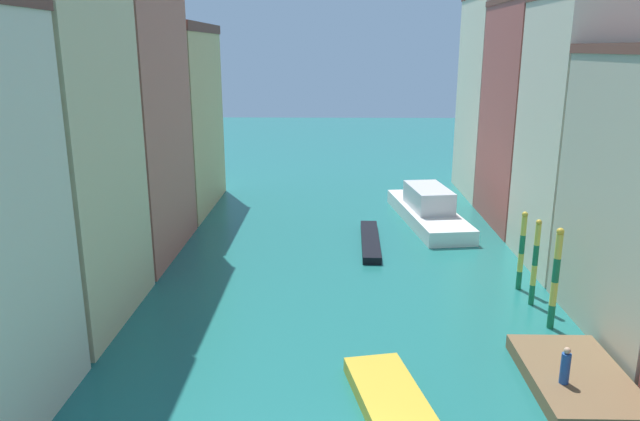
% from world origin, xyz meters
% --- Properties ---
extents(ground_plane, '(154.00, 154.00, 0.00)m').
position_xyz_m(ground_plane, '(0.00, 24.50, 0.00)').
color(ground_plane, '#1E6B66').
extents(building_left_1, '(7.24, 9.09, 20.33)m').
position_xyz_m(building_left_1, '(-14.61, 11.87, 10.18)').
color(building_left_1, beige).
rests_on(building_left_1, ground).
extents(building_left_2, '(7.24, 10.87, 19.84)m').
position_xyz_m(building_left_2, '(-14.61, 21.99, 9.93)').
color(building_left_2, '#C6705B').
rests_on(building_left_2, ground).
extents(building_left_3, '(7.24, 12.18, 14.98)m').
position_xyz_m(building_left_3, '(-14.61, 33.64, 7.51)').
color(building_left_3, '#DBB77A').
rests_on(building_left_3, ground).
extents(building_right_2, '(7.24, 8.10, 16.31)m').
position_xyz_m(building_right_2, '(14.61, 20.18, 8.16)').
color(building_right_2, beige).
rests_on(building_right_2, ground).
extents(building_right_3, '(7.24, 9.98, 16.58)m').
position_xyz_m(building_right_3, '(14.61, 29.35, 8.30)').
color(building_right_3, '#B25147').
rests_on(building_right_3, ground).
extents(building_right_4, '(7.24, 9.69, 17.84)m').
position_xyz_m(building_right_4, '(14.61, 39.16, 8.93)').
color(building_right_4, beige).
rests_on(building_right_4, ground).
extents(waterfront_dock, '(3.79, 6.36, 0.63)m').
position_xyz_m(waterfront_dock, '(8.87, 6.07, 0.32)').
color(waterfront_dock, brown).
rests_on(waterfront_dock, ground).
extents(person_on_dock, '(0.36, 0.36, 1.50)m').
position_xyz_m(person_on_dock, '(8.03, 5.24, 1.33)').
color(person_on_dock, '#234C93').
rests_on(person_on_dock, waterfront_dock).
extents(mooring_pole_0, '(0.36, 0.36, 5.05)m').
position_xyz_m(mooring_pole_0, '(9.66, 11.25, 2.58)').
color(mooring_pole_0, '#197247').
rests_on(mooring_pole_0, ground).
extents(mooring_pole_1, '(0.31, 0.31, 4.67)m').
position_xyz_m(mooring_pole_1, '(9.60, 13.99, 2.38)').
color(mooring_pole_1, '#197247').
rests_on(mooring_pole_1, ground).
extents(mooring_pole_2, '(0.33, 0.33, 4.51)m').
position_xyz_m(mooring_pole_2, '(9.55, 16.07, 2.31)').
color(mooring_pole_2, '#197247').
rests_on(mooring_pole_2, ground).
extents(vaporetto_white, '(5.17, 13.11, 2.75)m').
position_xyz_m(vaporetto_white, '(6.48, 29.54, 0.99)').
color(vaporetto_white, white).
rests_on(vaporetto_white, ground).
extents(gondola_black, '(1.42, 8.30, 0.48)m').
position_xyz_m(gondola_black, '(1.69, 23.84, 0.24)').
color(gondola_black, black).
rests_on(gondola_black, ground).
extents(motorboat_0, '(3.84, 7.95, 0.61)m').
position_xyz_m(motorboat_0, '(1.52, 3.51, 0.31)').
color(motorboat_0, gold).
rests_on(motorboat_0, ground).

